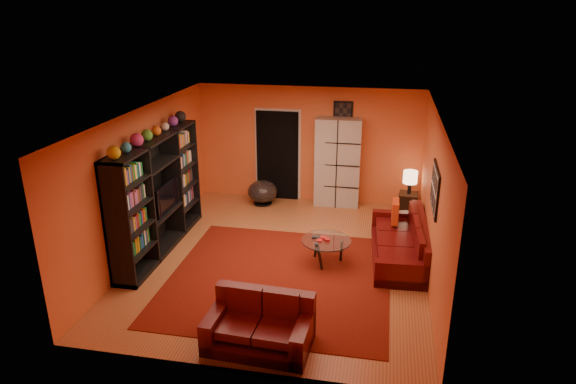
% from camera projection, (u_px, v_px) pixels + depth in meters
% --- Properties ---
extents(floor, '(6.00, 6.00, 0.00)m').
position_uv_depth(floor, '(282.00, 258.00, 9.17)').
color(floor, '#99572F').
rests_on(floor, ground).
extents(ceiling, '(6.00, 6.00, 0.00)m').
position_uv_depth(ceiling, '(281.00, 115.00, 8.27)').
color(ceiling, white).
rests_on(ceiling, wall_back).
extents(wall_back, '(6.00, 0.00, 6.00)m').
position_uv_depth(wall_back, '(308.00, 145.00, 11.48)').
color(wall_back, '#DD6030').
rests_on(wall_back, floor).
extents(wall_front, '(6.00, 0.00, 6.00)m').
position_uv_depth(wall_front, '(230.00, 277.00, 5.96)').
color(wall_front, '#DD6030').
rests_on(wall_front, floor).
extents(wall_left, '(0.00, 6.00, 6.00)m').
position_uv_depth(wall_left, '(145.00, 181.00, 9.16)').
color(wall_left, '#DD6030').
rests_on(wall_left, floor).
extents(wall_right, '(0.00, 6.00, 6.00)m').
position_uv_depth(wall_right, '(433.00, 200.00, 8.28)').
color(wall_right, '#DD6030').
rests_on(wall_right, floor).
extents(rug, '(3.60, 3.60, 0.01)m').
position_uv_depth(rug, '(279.00, 278.00, 8.51)').
color(rug, '#531009').
rests_on(rug, floor).
extents(doorway, '(0.95, 0.10, 2.04)m').
position_uv_depth(doorway, '(278.00, 156.00, 11.66)').
color(doorway, black).
rests_on(doorway, floor).
extents(wall_art_right, '(0.03, 1.00, 0.70)m').
position_uv_depth(wall_art_right, '(435.00, 189.00, 7.90)').
color(wall_art_right, black).
rests_on(wall_art_right, wall_right).
extents(wall_art_back, '(0.42, 0.03, 0.52)m').
position_uv_depth(wall_art_back, '(343.00, 113.00, 11.07)').
color(wall_art_back, black).
rests_on(wall_art_back, wall_back).
extents(entertainment_unit, '(0.45, 3.00, 2.10)m').
position_uv_depth(entertainment_unit, '(158.00, 195.00, 9.21)').
color(entertainment_unit, black).
rests_on(entertainment_unit, floor).
extents(tv, '(0.92, 0.12, 0.53)m').
position_uv_depth(tv, '(163.00, 197.00, 9.30)').
color(tv, black).
rests_on(tv, entertainment_unit).
extents(sofa, '(1.05, 2.32, 0.85)m').
position_uv_depth(sofa, '(405.00, 243.00, 9.09)').
color(sofa, '#45090B').
rests_on(sofa, rug).
extents(loveseat, '(1.41, 0.90, 0.85)m').
position_uv_depth(loveseat, '(261.00, 324.00, 6.81)').
color(loveseat, '#45090B').
rests_on(loveseat, rug).
extents(throw_pillow, '(0.12, 0.42, 0.42)m').
position_uv_depth(throw_pillow, '(395.00, 211.00, 9.58)').
color(throw_pillow, '#E24419').
rests_on(throw_pillow, sofa).
extents(coffee_table, '(0.87, 0.87, 0.43)m').
position_uv_depth(coffee_table, '(326.00, 243.00, 8.88)').
color(coffee_table, silver).
rests_on(coffee_table, floor).
extents(storage_cabinet, '(1.00, 0.48, 1.97)m').
position_uv_depth(storage_cabinet, '(338.00, 162.00, 11.28)').
color(storage_cabinet, '#B6B2A8').
rests_on(storage_cabinet, floor).
extents(bowl_chair, '(0.67, 0.67, 0.55)m').
position_uv_depth(bowl_chair, '(262.00, 192.00, 11.54)').
color(bowl_chair, black).
rests_on(bowl_chair, floor).
extents(side_table, '(0.44, 0.44, 0.50)m').
position_uv_depth(side_table, '(408.00, 204.00, 10.93)').
color(side_table, black).
rests_on(side_table, floor).
extents(table_lamp, '(0.30, 0.30, 0.50)m').
position_uv_depth(table_lamp, '(410.00, 178.00, 10.72)').
color(table_lamp, black).
rests_on(table_lamp, side_table).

